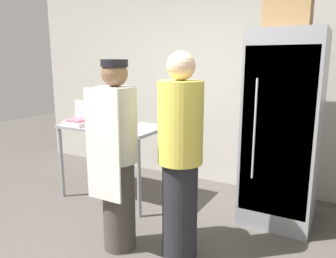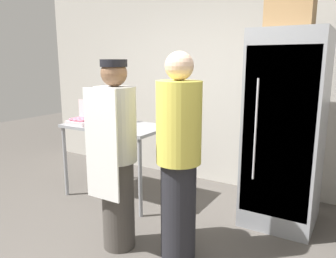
# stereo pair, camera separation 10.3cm
# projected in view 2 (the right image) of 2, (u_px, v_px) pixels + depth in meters

# --- Properties ---
(back_wall) EXTENTS (6.40, 0.12, 2.78)m
(back_wall) POSITION_uv_depth(u_px,v_px,m) (228.00, 83.00, 4.36)
(back_wall) COLOR #B7B2A8
(back_wall) RESTS_ON ground_plane
(refrigerator) EXTENTS (0.70, 0.78, 1.97)m
(refrigerator) POSITION_uv_depth(u_px,v_px,m) (285.00, 130.00, 3.32)
(refrigerator) COLOR gray
(refrigerator) RESTS_ON ground_plane
(prep_counter) EXTENTS (1.23, 0.70, 0.92)m
(prep_counter) POSITION_uv_depth(u_px,v_px,m) (116.00, 133.00, 3.98)
(prep_counter) COLOR gray
(prep_counter) RESTS_ON ground_plane
(donut_box) EXTENTS (0.29, 0.25, 0.29)m
(donut_box) POSITION_uv_depth(u_px,v_px,m) (81.00, 120.00, 3.98)
(donut_box) COLOR silver
(donut_box) RESTS_ON prep_counter
(blender_pitcher) EXTENTS (0.13, 0.13, 0.28)m
(blender_pitcher) POSITION_uv_depth(u_px,v_px,m) (123.00, 112.00, 4.11)
(blender_pitcher) COLOR #99999E
(blender_pitcher) RESTS_ON prep_counter
(cardboard_storage_box) EXTENTS (0.43, 0.27, 0.32)m
(cardboard_storage_box) POSITION_uv_depth(u_px,v_px,m) (290.00, 11.00, 3.01)
(cardboard_storage_box) COLOR #937047
(cardboard_storage_box) RESTS_ON refrigerator
(person_baker) EXTENTS (0.36, 0.38, 1.69)m
(person_baker) POSITION_uv_depth(u_px,v_px,m) (116.00, 154.00, 2.85)
(person_baker) COLOR #47423D
(person_baker) RESTS_ON ground_plane
(person_customer) EXTENTS (0.37, 0.37, 1.75)m
(person_customer) POSITION_uv_depth(u_px,v_px,m) (179.00, 157.00, 2.70)
(person_customer) COLOR #232328
(person_customer) RESTS_ON ground_plane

